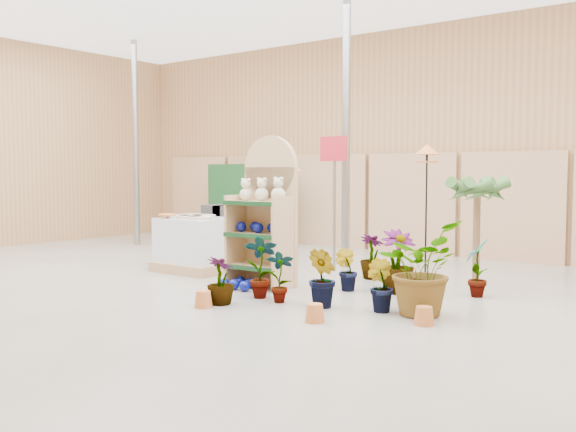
% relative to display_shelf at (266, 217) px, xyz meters
% --- Properties ---
extents(room, '(15.20, 12.10, 4.70)m').
position_rel_display_shelf_xyz_m(room, '(-0.06, -0.39, 1.23)').
color(room, gray).
rests_on(room, ground).
extents(display_shelf, '(0.91, 0.59, 2.14)m').
position_rel_display_shelf_xyz_m(display_shelf, '(0.00, 0.00, 0.00)').
color(display_shelf, tan).
rests_on(display_shelf, ground).
extents(teddy_bears, '(0.79, 0.20, 0.33)m').
position_rel_display_shelf_xyz_m(teddy_bears, '(0.02, -0.10, 0.38)').
color(teddy_bears, beige).
rests_on(teddy_bears, display_shelf).
extents(gazing_balls_shelf, '(0.79, 0.27, 0.15)m').
position_rel_display_shelf_xyz_m(gazing_balls_shelf, '(0.00, -0.13, -0.14)').
color(gazing_balls_shelf, navy).
rests_on(gazing_balls_shelf, display_shelf).
extents(gazing_balls_floor, '(0.63, 0.39, 0.15)m').
position_rel_display_shelf_xyz_m(gazing_balls_floor, '(-0.09, -0.42, -0.90)').
color(gazing_balls_floor, navy).
rests_on(gazing_balls_floor, ground).
extents(pallet_stack, '(1.24, 1.03, 0.92)m').
position_rel_display_shelf_xyz_m(pallet_stack, '(-1.77, 0.35, -0.54)').
color(pallet_stack, tan).
rests_on(pallet_stack, ground).
extents(charcoal_planters, '(0.80, 0.50, 1.00)m').
position_rel_display_shelf_xyz_m(charcoal_planters, '(-2.48, 1.80, -0.48)').
color(charcoal_planters, '#272727').
rests_on(charcoal_planters, ground).
extents(trellis_stock, '(2.00, 0.30, 1.80)m').
position_rel_display_shelf_xyz_m(trellis_stock, '(-3.86, 3.90, -0.08)').
color(trellis_stock, '#16431E').
rests_on(trellis_stock, ground).
extents(offer_sign, '(0.50, 0.08, 2.20)m').
position_rel_display_shelf_xyz_m(offer_sign, '(0.04, 1.68, 0.59)').
color(offer_sign, gray).
rests_on(offer_sign, ground).
extents(bird_table_front, '(0.34, 0.34, 1.78)m').
position_rel_display_shelf_xyz_m(bird_table_front, '(0.23, 0.26, 0.67)').
color(bird_table_front, black).
rests_on(bird_table_front, ground).
extents(bird_table_right, '(0.34, 0.34, 2.00)m').
position_rel_display_shelf_xyz_m(bird_table_right, '(1.96, 1.05, 0.88)').
color(bird_table_right, black).
rests_on(bird_table_right, ground).
extents(bird_table_back, '(0.34, 0.34, 1.72)m').
position_rel_display_shelf_xyz_m(bird_table_back, '(-2.63, 3.57, 0.61)').
color(bird_table_back, black).
rests_on(bird_table_back, ground).
extents(palm, '(0.70, 0.70, 1.66)m').
position_rel_display_shelf_xyz_m(palm, '(2.44, 1.66, 0.43)').
color(palm, brown).
rests_on(palm, ground).
extents(potted_plant_0, '(0.52, 0.46, 0.82)m').
position_rel_display_shelf_xyz_m(potted_plant_0, '(0.52, -0.74, -0.57)').
color(potted_plant_0, '#3A692F').
rests_on(potted_plant_0, ground).
extents(potted_plant_1, '(0.52, 0.49, 0.74)m').
position_rel_display_shelf_xyz_m(potted_plant_1, '(1.51, -0.75, -0.61)').
color(potted_plant_1, '#3A692F').
rests_on(potted_plant_1, ground).
extents(potted_plant_3, '(0.67, 0.67, 0.85)m').
position_rel_display_shelf_xyz_m(potted_plant_3, '(1.74, 0.65, -0.55)').
color(potted_plant_3, '#3A692F').
rests_on(potted_plant_3, ground).
extents(potted_plant_4, '(0.40, 0.48, 0.77)m').
position_rel_display_shelf_xyz_m(potted_plant_4, '(2.70, 1.05, -0.59)').
color(potted_plant_4, '#3A692F').
rests_on(potted_plant_4, ground).
extents(potted_plant_5, '(0.33, 0.27, 0.58)m').
position_rel_display_shelf_xyz_m(potted_plant_5, '(1.11, 0.37, -0.69)').
color(potted_plant_5, '#3A692F').
rests_on(potted_plant_5, ground).
extents(potted_plant_7, '(0.38, 0.38, 0.60)m').
position_rel_display_shelf_xyz_m(potted_plant_7, '(0.39, -1.35, -0.68)').
color(potted_plant_7, '#3A692F').
rests_on(potted_plant_7, ground).
extents(potted_plant_8, '(0.42, 0.36, 0.66)m').
position_rel_display_shelf_xyz_m(potted_plant_8, '(0.90, -0.82, -0.65)').
color(potted_plant_8, '#3A692F').
rests_on(potted_plant_8, ground).
extents(potted_plant_9, '(0.40, 0.36, 0.62)m').
position_rel_display_shelf_xyz_m(potted_plant_9, '(2.13, -0.51, -0.67)').
color(potted_plant_9, '#3A692F').
rests_on(potted_plant_9, ground).
extents(potted_plant_10, '(0.96, 1.07, 1.08)m').
position_rel_display_shelf_xyz_m(potted_plant_10, '(2.57, -0.37, -0.44)').
color(potted_plant_10, '#3A692F').
rests_on(potted_plant_10, ground).
extents(potted_plant_11, '(0.40, 0.40, 0.69)m').
position_rel_display_shelf_xyz_m(potted_plant_11, '(0.91, 1.44, -0.63)').
color(potted_plant_11, '#3A692F').
rests_on(potted_plant_11, ground).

